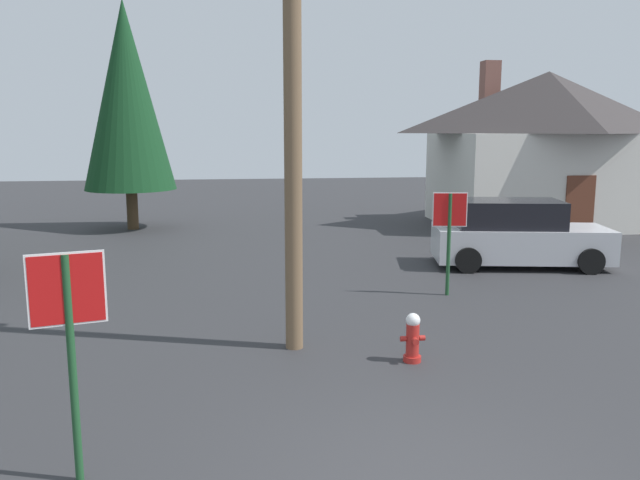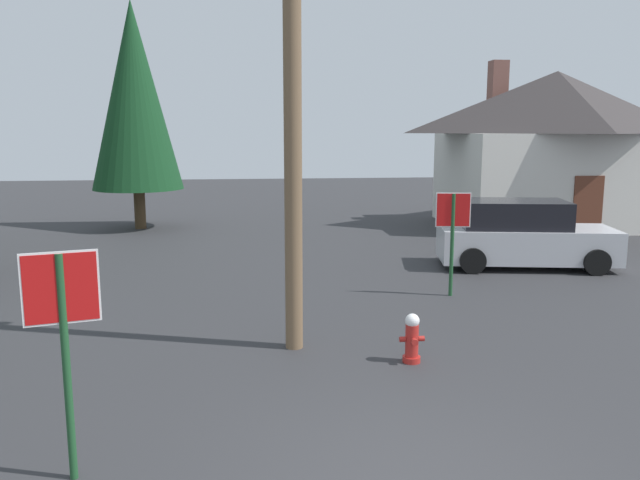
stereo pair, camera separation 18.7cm
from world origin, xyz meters
name	(u,v)px [view 1 (the left image)]	position (x,y,z in m)	size (l,w,h in m)	color
stop_sign_near	(69,321)	(-3.39, 0.46, 1.67)	(0.70, 0.21, 2.35)	#1E4C28
fire_hydrant	(413,338)	(0.84, 3.29, 0.37)	(0.38, 0.33, 0.76)	#AD231E
utility_pole	(293,88)	(-0.88, 4.16, 4.10)	(1.60, 0.28, 7.86)	brown
stop_sign_far	(449,222)	(2.65, 7.06, 1.56)	(0.72, 0.14, 2.20)	#1E4C28
house	(545,146)	(9.43, 16.56, 2.87)	(7.89, 5.73, 5.96)	beige
parked_car	(517,235)	(5.36, 9.68, 0.81)	(4.60, 2.57, 1.71)	silver
pine_tree_short_left	(127,96)	(-5.41, 17.39, 4.60)	(3.13, 3.13, 7.82)	#4C3823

